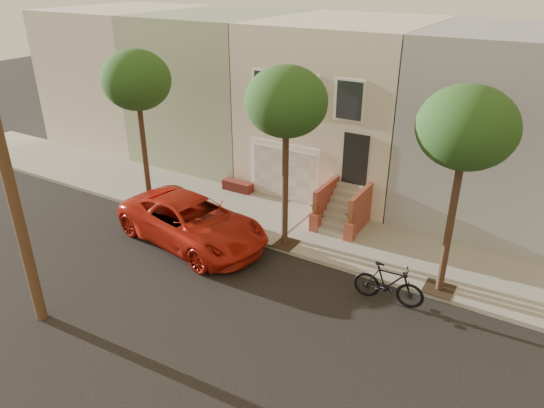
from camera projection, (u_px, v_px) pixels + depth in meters
The scene contains 9 objects.
ground at pixel (194, 293), 15.49m from camera, with size 90.00×90.00×0.00m, color black.
sidewalk at pixel (281, 222), 19.61m from camera, with size 40.00×3.70×0.15m, color gray.
house_row at pixel (346, 101), 22.59m from camera, with size 33.10×11.70×7.00m.
tree_left at pixel (136, 81), 18.81m from camera, with size 2.70×2.57×6.30m.
tree_mid at pixel (286, 103), 15.79m from camera, with size 2.70×2.57×6.30m.
tree_right at pixel (467, 129), 13.24m from camera, with size 2.70×2.57×6.30m.
utility_pole at pixel (469, 276), 7.07m from camera, with size 23.60×1.22×10.00m.
pickup_truck at pixel (192, 222), 18.02m from camera, with size 2.76×5.98×1.66m, color red.
motorcycle at pixel (389, 284), 14.83m from camera, with size 0.60×2.13×1.28m, color black.
Camera 1 is at (8.66, -9.74, 9.15)m, focal length 33.00 mm.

